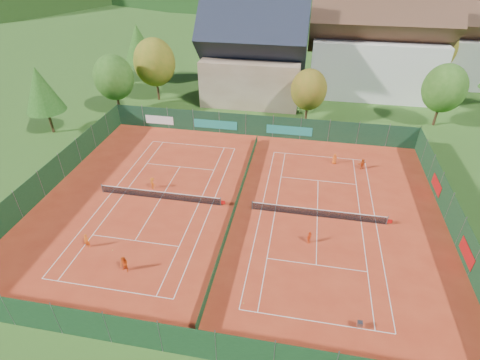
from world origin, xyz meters
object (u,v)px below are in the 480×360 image
(player_left_near, at_px, (87,241))
(ball_hopper, at_px, (360,324))
(player_left_far, at_px, (153,183))
(hotel_block_a, at_px, (376,48))
(player_right_far_a, at_px, (334,159))
(hotel_block_b, at_px, (453,44))
(player_right_far_b, at_px, (362,164))
(player_right_near, at_px, (309,237))
(player_left_mid, at_px, (124,264))
(chalet, at_px, (254,57))

(player_left_near, bearing_deg, ball_hopper, -13.07)
(player_left_near, bearing_deg, player_left_far, 73.67)
(hotel_block_a, xyz_separation_m, player_left_near, (-27.68, -43.89, -6.68))
(hotel_block_a, height_order, player_left_near, hotel_block_a)
(ball_hopper, xyz_separation_m, player_left_near, (-22.69, 4.00, 0.15))
(player_right_far_a, bearing_deg, player_left_near, 54.02)
(player_right_far_a, bearing_deg, ball_hopper, 106.57)
(hotel_block_a, distance_m, player_left_near, 52.32)
(hotel_block_a, bearing_deg, ball_hopper, -95.95)
(hotel_block_b, bearing_deg, player_right_far_b, -116.57)
(player_right_near, bearing_deg, ball_hopper, -125.19)
(hotel_block_a, relative_size, player_left_mid, 14.12)
(chalet, xyz_separation_m, ball_hopper, (14.00, -41.90, -6.07))
(hotel_block_b, height_order, player_left_far, hotel_block_b)
(chalet, xyz_separation_m, player_left_mid, (-4.25, -39.92, -5.86))
(hotel_block_b, bearing_deg, player_right_far_a, -121.08)
(ball_hopper, height_order, player_left_far, player_left_far)
(player_left_far, bearing_deg, hotel_block_a, -94.22)
(chalet, distance_m, hotel_block_b, 35.85)
(chalet, height_order, ball_hopper, chalet)
(hotel_block_a, distance_m, player_right_far_a, 27.11)
(hotel_block_b, height_order, player_right_near, hotel_block_b)
(hotel_block_a, bearing_deg, player_right_far_a, -103.67)
(chalet, height_order, hotel_block_b, chalet)
(chalet, distance_m, player_left_mid, 40.57)
(player_left_far, relative_size, player_right_far_b, 1.02)
(hotel_block_b, distance_m, player_right_far_b, 38.61)
(player_left_far, bearing_deg, player_left_near, 109.05)
(chalet, xyz_separation_m, player_left_far, (-6.43, -28.33, -5.95))
(ball_hopper, distance_m, player_right_far_b, 21.86)
(player_left_near, height_order, player_right_far_a, player_left_near)
(player_right_near, bearing_deg, player_left_mid, 142.86)
(chalet, xyz_separation_m, player_left_near, (-8.68, -37.89, -5.92))
(player_left_near, distance_m, player_left_far, 9.82)
(hotel_block_a, bearing_deg, hotel_block_b, 29.74)
(hotel_block_b, height_order, player_left_mid, hotel_block_b)
(player_left_far, relative_size, player_right_near, 1.08)
(player_right_far_a, bearing_deg, player_left_far, 38.10)
(chalet, relative_size, player_right_near, 13.00)
(hotel_block_b, bearing_deg, player_left_near, -128.77)
(player_left_near, distance_m, player_left_mid, 4.88)
(player_right_near, relative_size, player_right_far_b, 0.94)
(chalet, bearing_deg, player_left_far, -102.79)
(player_left_near, relative_size, player_left_mid, 0.92)
(ball_hopper, bearing_deg, player_right_far_b, 84.93)
(chalet, relative_size, hotel_block_b, 0.94)
(ball_hopper, relative_size, player_left_mid, 0.52)
(chalet, xyz_separation_m, player_right_near, (10.28, -33.81, -6.00))
(hotel_block_b, distance_m, ball_hopper, 59.35)
(player_left_near, height_order, player_right_far_b, player_left_near)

